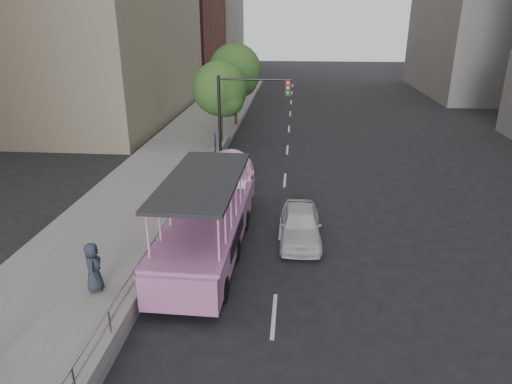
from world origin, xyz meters
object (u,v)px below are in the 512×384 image
Objects in this scene: traffic_signal at (240,106)px; street_tree_near at (221,91)px; car at (300,224)px; pedestrian_far at (93,267)px; parking_sign at (216,150)px; duck_boat at (212,216)px; street_tree_far at (236,72)px.

street_tree_near reaches higher than traffic_signal.
pedestrian_far reaches higher than car.
parking_sign is 0.48× the size of traffic_signal.
pedestrian_far is 0.31× the size of traffic_signal.
duck_boat is 19.91m from street_tree_far.
car is at bearing -57.07° from parking_sign.
duck_boat is 2.47× the size of car.
parking_sign is at bearing 122.12° from car.
duck_boat is 13.97m from street_tree_near.
pedestrian_far is at bearing -145.14° from car.
traffic_signal is at bearing 67.54° from parking_sign.
car is at bearing -68.50° from street_tree_near.
street_tree_far is (-1.52, 19.61, 3.12)m from duck_boat.
duck_boat is 1.87× the size of traffic_signal.
pedestrian_far is (-6.37, -4.57, 0.43)m from car.
street_tree_near is (-1.60, 3.43, 0.32)m from traffic_signal.
parking_sign is (-1.16, 7.68, 0.42)m from duck_boat.
street_tree_far reaches higher than street_tree_near.
parking_sign is (1.85, 11.55, 0.50)m from pedestrian_far.
duck_boat reaches higher than parking_sign.
street_tree_far is (-1.40, 9.43, 0.81)m from traffic_signal.
traffic_signal reaches higher than pedestrian_far.
street_tree_far reaches higher than car.
street_tree_far reaches higher than duck_boat.
traffic_signal is 0.91× the size of street_tree_near.
duck_boat reaches higher than car.
duck_boat is 4.90m from pedestrian_far.
street_tree_near reaches higher than parking_sign.
duck_boat is 3.47m from car.
pedestrian_far is 23.74m from street_tree_far.
pedestrian_far is 17.73m from street_tree_near.
parking_sign is 6.35m from street_tree_near.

